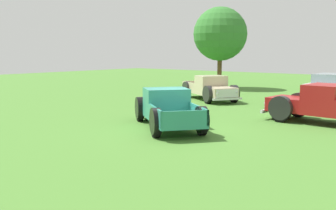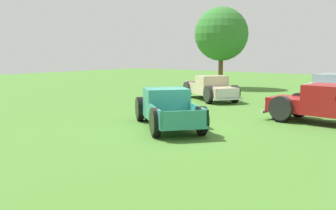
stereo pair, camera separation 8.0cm
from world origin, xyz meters
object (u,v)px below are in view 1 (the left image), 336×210
object	(u,v)px
pickup_truck_behind_left	(323,105)
oak_tree_east	(220,34)
pickup_truck_foreground	(166,108)
pickup_truck_behind_right	(211,89)
sedan_distant_a	(329,85)

from	to	relation	value
pickup_truck_behind_left	oak_tree_east	distance (m)	16.30
pickup_truck_foreground	pickup_truck_behind_left	xyz separation A→B (m)	(4.72, 4.51, 0.05)
pickup_truck_behind_right	sedan_distant_a	size ratio (longest dim) A/B	1.11
pickup_truck_behind_right	oak_tree_east	distance (m)	8.94
pickup_truck_behind_left	pickup_truck_behind_right	distance (m)	8.59
oak_tree_east	pickup_truck_behind_left	bearing A→B (deg)	-43.00
pickup_truck_behind_left	pickup_truck_behind_right	size ratio (longest dim) A/B	1.06
pickup_truck_foreground	pickup_truck_behind_left	distance (m)	6.53
oak_tree_east	pickup_truck_behind_right	bearing A→B (deg)	-61.92
pickup_truck_behind_right	pickup_truck_behind_left	bearing A→B (deg)	-25.04
pickup_truck_foreground	sedan_distant_a	distance (m)	14.61
pickup_truck_behind_right	oak_tree_east	world-z (taller)	oak_tree_east
pickup_truck_foreground	sedan_distant_a	xyz separation A→B (m)	(1.95, 14.48, 0.08)
pickup_truck_foreground	pickup_truck_behind_left	bearing A→B (deg)	43.70
pickup_truck_foreground	sedan_distant_a	size ratio (longest dim) A/B	1.09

